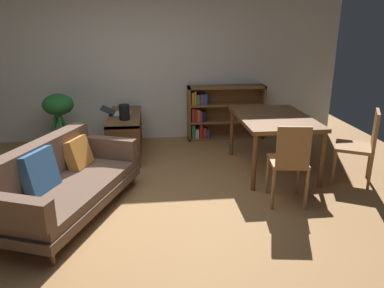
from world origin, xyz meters
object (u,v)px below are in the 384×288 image
at_px(open_laptop, 117,112).
at_px(bookshelf, 220,113).
at_px(dining_table, 274,122).
at_px(dining_chair_far, 362,143).
at_px(fabric_couch, 60,181).
at_px(desk_speaker, 124,112).
at_px(potted_floor_plant, 59,115).
at_px(dining_chair_near, 289,160).
at_px(media_console, 126,135).

bearing_deg(open_laptop, bookshelf, 18.82).
height_order(open_laptop, dining_table, dining_table).
relative_size(dining_table, dining_chair_far, 1.45).
xyz_separation_m(fabric_couch, desk_speaker, (0.60, 1.54, 0.36)).
height_order(potted_floor_plant, dining_chair_near, dining_chair_near).
relative_size(media_console, open_laptop, 2.88).
bearing_deg(dining_chair_far, potted_floor_plant, 157.00).
distance_m(dining_chair_near, bookshelf, 2.59).
bearing_deg(dining_table, fabric_couch, -160.42).
xyz_separation_m(fabric_couch, open_laptop, (0.47, 1.89, 0.28)).
distance_m(dining_chair_far, bookshelf, 2.50).
distance_m(fabric_couch, desk_speaker, 1.69).
xyz_separation_m(fabric_couch, dining_table, (2.60, 0.92, 0.33)).
bearing_deg(dining_table, media_console, 156.25).
bearing_deg(potted_floor_plant, media_console, -14.67).
bearing_deg(potted_floor_plant, dining_chair_near, -37.18).
height_order(media_console, desk_speaker, desk_speaker).
bearing_deg(dining_chair_near, dining_table, 81.61).
height_order(fabric_couch, bookshelf, bookshelf).
xyz_separation_m(dining_chair_far, bookshelf, (-1.39, 2.08, -0.08)).
bearing_deg(bookshelf, media_console, -157.63).
height_order(open_laptop, dining_chair_far, dining_chair_far).
relative_size(desk_speaker, dining_table, 0.16).
height_order(fabric_couch, dining_table, fabric_couch).
bearing_deg(potted_floor_plant, fabric_couch, -78.19).
bearing_deg(dining_chair_near, desk_speaker, 138.27).
height_order(desk_speaker, potted_floor_plant, potted_floor_plant).
bearing_deg(dining_table, dining_chair_far, -29.37).
bearing_deg(desk_speaker, dining_chair_near, -41.73).
bearing_deg(dining_chair_far, desk_speaker, 158.64).
bearing_deg(open_laptop, dining_chair_near, -45.25).
relative_size(fabric_couch, dining_chair_far, 2.14).
distance_m(desk_speaker, bookshelf, 1.84).
distance_m(fabric_couch, media_console, 1.90).
distance_m(potted_floor_plant, dining_chair_near, 3.61).
bearing_deg(desk_speaker, bookshelf, 30.59).
height_order(open_laptop, potted_floor_plant, potted_floor_plant).
relative_size(fabric_couch, dining_table, 1.47).
bearing_deg(bookshelf, desk_speaker, -149.41).
height_order(desk_speaker, bookshelf, bookshelf).
distance_m(open_laptop, desk_speaker, 0.38).
height_order(media_console, dining_table, dining_table).
distance_m(desk_speaker, dining_table, 2.09).
bearing_deg(potted_floor_plant, open_laptop, -11.91).
height_order(dining_table, dining_chair_far, dining_chair_far).
distance_m(dining_table, bookshelf, 1.62).
xyz_separation_m(dining_chair_near, dining_chair_far, (1.11, 0.49, -0.01)).
distance_m(open_laptop, dining_chair_far, 3.43).
height_order(desk_speaker, dining_table, desk_speaker).
xyz_separation_m(potted_floor_plant, bookshelf, (2.60, 0.39, -0.13)).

